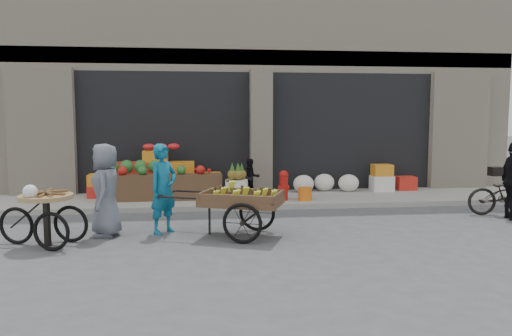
{
  "coord_description": "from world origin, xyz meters",
  "views": [
    {
      "loc": [
        -1.66,
        -7.83,
        2.09
      ],
      "look_at": [
        -0.54,
        1.56,
        1.1
      ],
      "focal_mm": 35.0,
      "sensor_mm": 36.0,
      "label": 1
    }
  ],
  "objects": [
    {
      "name": "seated_person",
      "position": [
        -0.35,
        4.2,
        0.58
      ],
      "size": [
        0.51,
        0.43,
        0.93
      ],
      "primitive_type": "imported",
      "rotation": [
        0.0,
        0.0,
        0.17
      ],
      "color": "black",
      "rests_on": "sidewalk"
    },
    {
      "name": "fruit_display",
      "position": [
        -2.48,
        4.38,
        0.67
      ],
      "size": [
        3.1,
        1.12,
        1.24
      ],
      "color": "red",
      "rests_on": "sidewalk"
    },
    {
      "name": "pineapple_bin",
      "position": [
        -0.75,
        3.6,
        0.37
      ],
      "size": [
        0.52,
        0.52,
        0.5
      ],
      "primitive_type": "cylinder",
      "color": "silver",
      "rests_on": "sidewalk"
    },
    {
      "name": "banana_cart",
      "position": [
        -0.94,
        0.67,
        0.7
      ],
      "size": [
        2.46,
        1.66,
        0.96
      ],
      "rotation": [
        0.0,
        0.0,
        -0.38
      ],
      "color": "brown",
      "rests_on": "ground"
    },
    {
      "name": "sidewalk",
      "position": [
        0.0,
        4.1,
        0.06
      ],
      "size": [
        18.0,
        2.2,
        0.12
      ],
      "primitive_type": "cube",
      "color": "gray",
      "rests_on": "ground"
    },
    {
      "name": "vendor_grey",
      "position": [
        -3.24,
        0.98,
        0.81
      ],
      "size": [
        0.56,
        0.82,
        1.62
      ],
      "primitive_type": "imported",
      "rotation": [
        0.0,
        0.0,
        -1.52
      ],
      "color": "slate",
      "rests_on": "ground"
    },
    {
      "name": "orange_bucket",
      "position": [
        0.85,
        3.5,
        0.27
      ],
      "size": [
        0.32,
        0.32,
        0.3
      ],
      "primitive_type": "cylinder",
      "color": "orange",
      "rests_on": "sidewalk"
    },
    {
      "name": "building",
      "position": [
        0.0,
        8.03,
        3.37
      ],
      "size": [
        14.0,
        6.45,
        7.0
      ],
      "color": "beige",
      "rests_on": "ground"
    },
    {
      "name": "tricycle_cart",
      "position": [
        -4.08,
        0.4,
        0.57
      ],
      "size": [
        1.46,
        1.05,
        0.95
      ],
      "rotation": [
        0.0,
        0.0,
        -0.29
      ],
      "color": "#9E7F51",
      "rests_on": "ground"
    },
    {
      "name": "fire_hydrant",
      "position": [
        0.35,
        3.55,
        0.5
      ],
      "size": [
        0.22,
        0.22,
        0.71
      ],
      "color": "#A5140F",
      "rests_on": "sidewalk"
    },
    {
      "name": "right_bay_goods",
      "position": [
        2.61,
        4.7,
        0.41
      ],
      "size": [
        3.35,
        0.6,
        0.7
      ],
      "color": "silver",
      "rests_on": "sidewalk"
    },
    {
      "name": "vendor_woman",
      "position": [
        -2.26,
        1.08,
        0.8
      ],
      "size": [
        0.68,
        0.69,
        1.6
      ],
      "primitive_type": "imported",
      "rotation": [
        0.0,
        0.0,
        0.81
      ],
      "color": "#105B7E",
      "rests_on": "ground"
    },
    {
      "name": "bicycle",
      "position": [
        4.87,
        1.82,
        0.45
      ],
      "size": [
        1.8,
        0.9,
        0.9
      ],
      "primitive_type": "imported",
      "rotation": [
        0.0,
        0.0,
        1.39
      ],
      "color": "black",
      "rests_on": "ground"
    },
    {
      "name": "ground",
      "position": [
        0.0,
        0.0,
        0.0
      ],
      "size": [
        80.0,
        80.0,
        0.0
      ],
      "primitive_type": "plane",
      "color": "#424244",
      "rests_on": "ground"
    }
  ]
}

